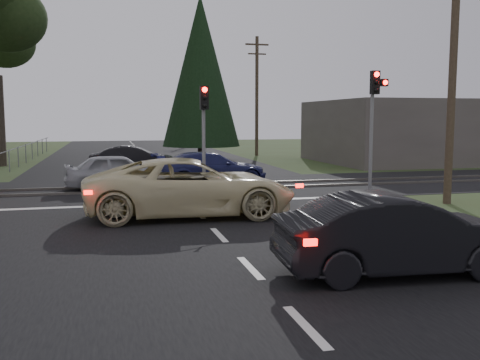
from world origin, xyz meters
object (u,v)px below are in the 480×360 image
object	(u,v)px
traffic_signal_right	(375,107)
utility_pole_near	(453,62)
cream_coupe	(191,187)
dark_hatchback	(399,235)
blue_sedan	(211,169)
silver_car	(118,171)
dark_car_far	(134,160)
traffic_signal_center	(204,120)
utility_pole_mid	(257,94)
utility_pole_far	(201,103)

from	to	relation	value
traffic_signal_right	utility_pole_near	bearing A→B (deg)	-74.66
traffic_signal_right	utility_pole_near	distance (m)	3.87
traffic_signal_right	cream_coupe	world-z (taller)	traffic_signal_right
dark_hatchback	blue_sedan	size ratio (longest dim) A/B	0.92
traffic_signal_right	silver_car	bearing A→B (deg)	162.77
cream_coupe	dark_car_far	distance (m)	12.58
traffic_signal_center	silver_car	distance (m)	4.27
traffic_signal_right	utility_pole_mid	world-z (taller)	utility_pole_mid
utility_pole_far	cream_coupe	size ratio (longest dim) A/B	1.46
utility_pole_near	utility_pole_far	xyz separation A→B (m)	(0.00, 49.00, 0.00)
traffic_signal_right	blue_sedan	xyz separation A→B (m)	(-5.89, 3.38, -2.60)
silver_car	traffic_signal_center	bearing A→B (deg)	-124.14
cream_coupe	utility_pole_near	bearing A→B (deg)	-86.11
traffic_signal_center	dark_car_far	distance (m)	8.27
traffic_signal_center	silver_car	bearing A→B (deg)	150.51
dark_hatchback	blue_sedan	xyz separation A→B (m)	(-0.89, 13.90, -0.03)
utility_pole_mid	silver_car	xyz separation A→B (m)	(-10.74, -17.49, -4.00)
silver_car	dark_car_far	bearing A→B (deg)	-13.41
traffic_signal_center	cream_coupe	size ratio (longest dim) A/B	0.67
dark_hatchback	utility_pole_mid	bearing A→B (deg)	-7.26
traffic_signal_right	traffic_signal_center	xyz separation A→B (m)	(-6.55, 1.20, -0.51)
traffic_signal_center	dark_hatchback	xyz separation A→B (m)	(1.55, -11.72, -2.06)
utility_pole_near	traffic_signal_center	bearing A→B (deg)	148.05
traffic_signal_right	silver_car	world-z (taller)	traffic_signal_right
cream_coupe	blue_sedan	world-z (taller)	cream_coupe
cream_coupe	blue_sedan	xyz separation A→B (m)	(1.93, 7.06, -0.14)
dark_hatchback	dark_car_far	bearing A→B (deg)	14.95
blue_sedan	utility_pole_far	bearing A→B (deg)	-13.59
utility_pole_near	dark_car_far	distance (m)	16.27
traffic_signal_center	dark_car_far	size ratio (longest dim) A/B	0.93
traffic_signal_center	dark_car_far	world-z (taller)	traffic_signal_center
utility_pole_near	cream_coupe	size ratio (longest dim) A/B	1.46
utility_pole_far	silver_car	world-z (taller)	utility_pole_far
cream_coupe	silver_car	xyz separation A→B (m)	(-1.96, 6.71, -0.13)
utility_pole_mid	dark_hatchback	size ratio (longest dim) A/B	1.99
traffic_signal_center	blue_sedan	bearing A→B (deg)	73.26
utility_pole_near	utility_pole_mid	distance (m)	24.00
utility_pole_mid	cream_coupe	size ratio (longest dim) A/B	1.46
utility_pole_near	silver_car	bearing A→B (deg)	148.78
traffic_signal_right	utility_pole_mid	size ratio (longest dim) A/B	0.52
cream_coupe	dark_car_far	xyz separation A→B (m)	(-1.07, 12.53, -0.13)
utility_pole_near	cream_coupe	bearing A→B (deg)	-178.67
dark_hatchback	utility_pole_far	bearing A→B (deg)	-2.47
dark_hatchback	traffic_signal_right	bearing A→B (deg)	-21.84
utility_pole_mid	dark_hatchback	distance (m)	31.86
blue_sedan	traffic_signal_center	bearing A→B (deg)	158.90
utility_pole_mid	silver_car	distance (m)	20.91
utility_pole_far	dark_car_far	size ratio (longest dim) A/B	2.05
silver_car	dark_car_far	xyz separation A→B (m)	(0.90, 5.82, 0.00)
traffic_signal_right	dark_car_far	world-z (taller)	traffic_signal_right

